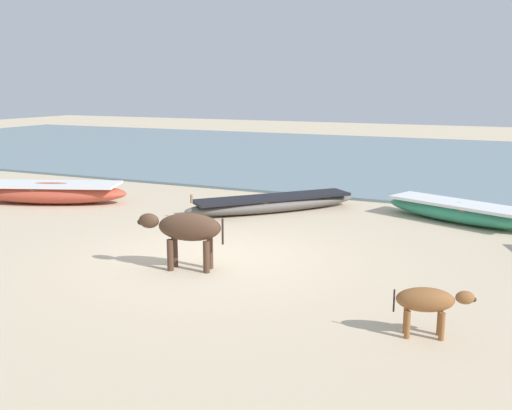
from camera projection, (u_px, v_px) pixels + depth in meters
name	position (u px, v px, depth m)	size (l,w,h in m)	color
ground	(214.00, 258.00, 10.97)	(80.00, 80.00, 0.00)	beige
sea_water	(396.00, 158.00, 25.65)	(60.00, 20.00, 0.08)	slate
fishing_boat_1	(273.00, 203.00, 14.90)	(3.76, 4.05, 0.60)	#5B5651
fishing_boat_3	(52.00, 192.00, 15.98)	(4.31, 2.58, 0.77)	#B74733
fishing_boat_4	(459.00, 211.00, 13.78)	(3.81, 2.29, 0.67)	#338C66
cow_adult_dark	(187.00, 229.00, 10.14)	(1.54, 0.71, 1.01)	#4C3323
calf_far_brown	(428.00, 302.00, 7.43)	(1.00, 0.49, 0.66)	brown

